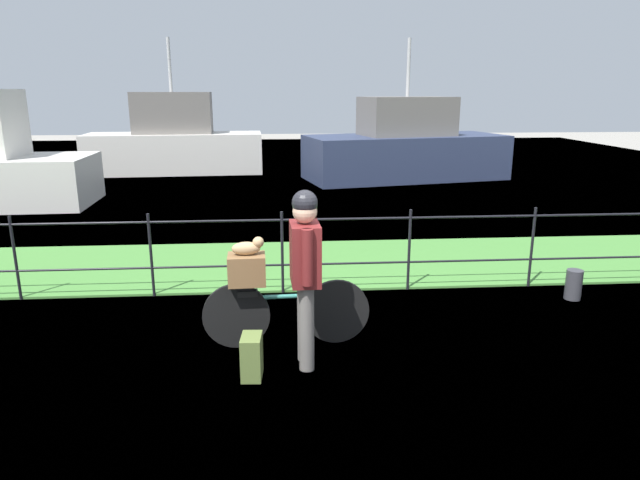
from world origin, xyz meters
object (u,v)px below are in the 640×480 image
bicycle_main (285,312)px  cyclist_person (305,264)px  mooring_bollard (574,285)px  moored_boat_mid (175,144)px  wooden_crate (247,269)px  moored_boat_near (405,149)px  backpack_on_paving (252,357)px  terrier_dog (249,247)px

bicycle_main → cyclist_person: (0.19, -0.44, 0.65)m
bicycle_main → cyclist_person: bearing=-67.3°
mooring_bollard → moored_boat_mid: bearing=120.3°
wooden_crate → moored_boat_near: moored_boat_near is taller
bicycle_main → backpack_on_paving: (-0.31, -0.65, -0.16)m
bicycle_main → terrier_dog: size_ratio=5.33×
terrier_dog → cyclist_person: cyclist_person is taller
backpack_on_paving → moored_boat_near: (4.02, 11.69, 0.68)m
backpack_on_paving → moored_boat_near: moored_boat_near is taller
terrier_dog → cyclist_person: size_ratio=0.19×
wooden_crate → cyclist_person: 0.72m
moored_boat_mid → backpack_on_paving: bearing=-77.6°
terrier_dog → moored_boat_near: 11.77m
terrier_dog → wooden_crate: bearing=-177.7°
backpack_on_paving → mooring_bollard: size_ratio=1.06×
wooden_crate → moored_boat_near: size_ratio=0.06×
moored_boat_near → moored_boat_mid: size_ratio=1.11×
cyclist_person → backpack_on_paving: (-0.50, -0.21, -0.80)m
wooden_crate → cyclist_person: cyclist_person is taller
wooden_crate → cyclist_person: (0.56, -0.43, 0.18)m
wooden_crate → backpack_on_paving: size_ratio=0.91×
terrier_dog → mooring_bollard: terrier_dog is taller
bicycle_main → moored_boat_near: (3.71, 11.03, 0.53)m
wooden_crate → cyclist_person: bearing=-37.6°
backpack_on_paving → wooden_crate: bearing=8.7°
cyclist_person → moored_boat_near: 12.01m
backpack_on_paving → moored_boat_near: size_ratio=0.07×
cyclist_person → mooring_bollard: 3.82m
backpack_on_paving → moored_boat_near: 12.38m
cyclist_person → backpack_on_paving: size_ratio=4.21×
moored_boat_near → moored_boat_mid: 7.21m
bicycle_main → moored_boat_mid: 13.25m
backpack_on_paving → moored_boat_mid: size_ratio=0.07×
moored_boat_mid → wooden_crate: bearing=-77.3°
bicycle_main → backpack_on_paving: size_ratio=4.23×
terrier_dog → moored_boat_mid: moored_boat_mid is taller
cyclist_person → moored_boat_mid: (-3.46, 13.27, -0.09)m
terrier_dog → mooring_bollard: bearing=14.9°
moored_boat_mid → mooring_bollard: bearing=-59.7°
mooring_bollard → moored_boat_near: moored_boat_near is taller
backpack_on_paving → bicycle_main: bearing=-22.0°
bicycle_main → wooden_crate: wooden_crate is taller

